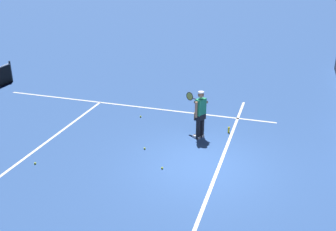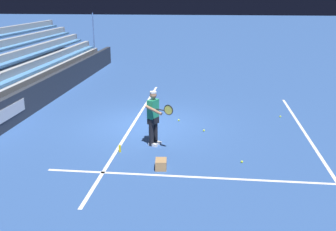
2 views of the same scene
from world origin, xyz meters
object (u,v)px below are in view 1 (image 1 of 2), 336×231
tennis_ball_toward_net (162,168)px  tennis_ball_by_box (35,163)px  ball_box_cardboard (198,115)px  tennis_ball_far_left (145,148)px  water_bottle (229,130)px  tennis_ball_on_baseline (141,117)px  tennis_player (200,114)px

tennis_ball_toward_net → tennis_ball_by_box: (-0.91, 3.83, 0.00)m
tennis_ball_toward_net → tennis_ball_by_box: size_ratio=1.00×
ball_box_cardboard → tennis_ball_far_left: size_ratio=6.06×
water_bottle → tennis_ball_by_box: bearing=127.6°
tennis_ball_on_baseline → ball_box_cardboard: bearing=-73.9°
tennis_player → tennis_ball_by_box: bearing=127.7°
tennis_ball_on_baseline → tennis_ball_by_box: 4.82m
tennis_ball_by_box → water_bottle: bearing=-52.4°
tennis_ball_toward_net → water_bottle: size_ratio=0.30×
tennis_ball_toward_net → tennis_ball_far_left: same height
tennis_ball_by_box → water_bottle: 6.72m
tennis_player → water_bottle: bearing=-53.2°
tennis_ball_on_baseline → tennis_ball_by_box: size_ratio=1.00×
tennis_ball_on_baseline → water_bottle: water_bottle is taller
ball_box_cardboard → tennis_player: bearing=-165.5°
ball_box_cardboard → tennis_ball_on_baseline: (-0.63, 2.20, -0.10)m
tennis_ball_by_box → water_bottle: (4.10, -5.32, 0.08)m
tennis_ball_on_baseline → tennis_ball_by_box: (-4.49, 1.75, 0.00)m
tennis_ball_by_box → tennis_ball_far_left: 3.47m
tennis_player → tennis_ball_by_box: tennis_player is taller
tennis_ball_toward_net → water_bottle: water_bottle is taller
tennis_player → tennis_ball_toward_net: (-2.50, 0.56, -0.86)m
tennis_player → tennis_ball_on_baseline: bearing=67.6°
tennis_player → tennis_ball_far_left: size_ratio=25.98×
tennis_player → ball_box_cardboard: bearing=14.5°
tennis_ball_by_box → tennis_ball_far_left: size_ratio=1.00×
tennis_player → tennis_ball_far_left: 2.27m
tennis_player → ball_box_cardboard: (1.72, 0.45, -0.76)m
tennis_ball_toward_net → tennis_ball_far_left: size_ratio=1.00×
tennis_ball_far_left → water_bottle: bearing=-48.8°
ball_box_cardboard → tennis_ball_by_box: (-5.13, 3.95, -0.10)m
tennis_ball_far_left → tennis_ball_by_box: bearing=124.2°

